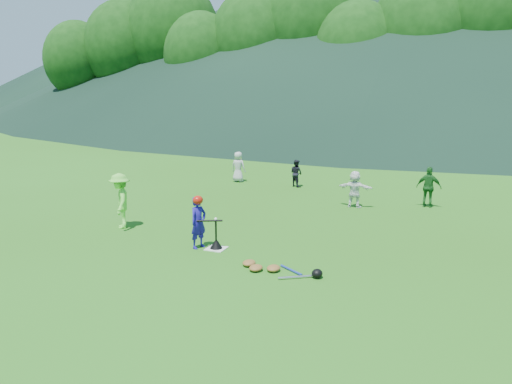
{
  "coord_description": "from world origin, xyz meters",
  "views": [
    {
      "loc": [
        5.2,
        -10.15,
        3.8
      ],
      "look_at": [
        0.0,
        2.5,
        0.9
      ],
      "focal_mm": 35.0,
      "sensor_mm": 36.0,
      "label": 1
    }
  ],
  "objects_px": {
    "adult_coach": "(120,201)",
    "fielder_d": "(355,189)",
    "batter_child": "(198,222)",
    "equipment_pile": "(273,268)",
    "fielder_a": "(238,167)",
    "batting_tee": "(216,244)",
    "fielder_c": "(429,187)",
    "home_plate": "(216,248)",
    "fielder_b": "(296,173)"
  },
  "relations": [
    {
      "from": "adult_coach",
      "to": "fielder_d",
      "type": "relative_size",
      "value": 1.27
    },
    {
      "from": "batter_child",
      "to": "equipment_pile",
      "type": "bearing_deg",
      "value": -91.73
    },
    {
      "from": "fielder_a",
      "to": "batting_tee",
      "type": "relative_size",
      "value": 1.8
    },
    {
      "from": "fielder_d",
      "to": "equipment_pile",
      "type": "height_order",
      "value": "fielder_d"
    },
    {
      "from": "fielder_a",
      "to": "fielder_c",
      "type": "relative_size",
      "value": 0.94
    },
    {
      "from": "home_plate",
      "to": "equipment_pile",
      "type": "height_order",
      "value": "equipment_pile"
    },
    {
      "from": "fielder_d",
      "to": "equipment_pile",
      "type": "xyz_separation_m",
      "value": [
        -0.42,
        -6.32,
        -0.53
      ]
    },
    {
      "from": "adult_coach",
      "to": "fielder_c",
      "type": "height_order",
      "value": "adult_coach"
    },
    {
      "from": "fielder_c",
      "to": "adult_coach",
      "type": "bearing_deg",
      "value": 40.45
    },
    {
      "from": "fielder_c",
      "to": "batting_tee",
      "type": "relative_size",
      "value": 1.92
    },
    {
      "from": "adult_coach",
      "to": "fielder_a",
      "type": "height_order",
      "value": "adult_coach"
    },
    {
      "from": "batter_child",
      "to": "adult_coach",
      "type": "height_order",
      "value": "adult_coach"
    },
    {
      "from": "batter_child",
      "to": "fielder_a",
      "type": "height_order",
      "value": "batter_child"
    },
    {
      "from": "adult_coach",
      "to": "fielder_d",
      "type": "bearing_deg",
      "value": 95.95
    },
    {
      "from": "batter_child",
      "to": "batting_tee",
      "type": "bearing_deg",
      "value": -62.89
    },
    {
      "from": "home_plate",
      "to": "fielder_d",
      "type": "relative_size",
      "value": 0.38
    },
    {
      "from": "fielder_b",
      "to": "batting_tee",
      "type": "relative_size",
      "value": 1.55
    },
    {
      "from": "adult_coach",
      "to": "fielder_b",
      "type": "distance_m",
      "value": 7.77
    },
    {
      "from": "fielder_d",
      "to": "batting_tee",
      "type": "bearing_deg",
      "value": 71.58
    },
    {
      "from": "adult_coach",
      "to": "equipment_pile",
      "type": "relative_size",
      "value": 0.84
    },
    {
      "from": "batter_child",
      "to": "fielder_d",
      "type": "height_order",
      "value": "batter_child"
    },
    {
      "from": "fielder_b",
      "to": "fielder_c",
      "type": "relative_size",
      "value": 0.8
    },
    {
      "from": "adult_coach",
      "to": "batting_tee",
      "type": "distance_m",
      "value": 3.36
    },
    {
      "from": "fielder_d",
      "to": "batting_tee",
      "type": "distance_m",
      "value": 5.9
    },
    {
      "from": "fielder_d",
      "to": "equipment_pile",
      "type": "bearing_deg",
      "value": 89.71
    },
    {
      "from": "adult_coach",
      "to": "fielder_d",
      "type": "distance_m",
      "value": 7.25
    },
    {
      "from": "fielder_b",
      "to": "equipment_pile",
      "type": "height_order",
      "value": "fielder_b"
    },
    {
      "from": "equipment_pile",
      "to": "batter_child",
      "type": "bearing_deg",
      "value": 160.17
    },
    {
      "from": "batter_child",
      "to": "adult_coach",
      "type": "distance_m",
      "value": 2.9
    },
    {
      "from": "home_plate",
      "to": "batter_child",
      "type": "height_order",
      "value": "batter_child"
    },
    {
      "from": "fielder_a",
      "to": "fielder_c",
      "type": "distance_m",
      "value": 7.61
    },
    {
      "from": "home_plate",
      "to": "fielder_c",
      "type": "xyz_separation_m",
      "value": [
        4.38,
        6.36,
        0.64
      ]
    },
    {
      "from": "adult_coach",
      "to": "batting_tee",
      "type": "bearing_deg",
      "value": 43.03
    },
    {
      "from": "batting_tee",
      "to": "fielder_b",
      "type": "bearing_deg",
      "value": 94.06
    },
    {
      "from": "home_plate",
      "to": "batting_tee",
      "type": "height_order",
      "value": "batting_tee"
    },
    {
      "from": "fielder_c",
      "to": "fielder_d",
      "type": "xyz_separation_m",
      "value": [
        -2.19,
        -0.91,
        -0.06
      ]
    },
    {
      "from": "home_plate",
      "to": "adult_coach",
      "type": "relative_size",
      "value": 0.3
    },
    {
      "from": "adult_coach",
      "to": "fielder_d",
      "type": "xyz_separation_m",
      "value": [
        5.43,
        4.8,
        -0.16
      ]
    },
    {
      "from": "home_plate",
      "to": "fielder_a",
      "type": "distance_m",
      "value": 8.6
    },
    {
      "from": "adult_coach",
      "to": "fielder_b",
      "type": "relative_size",
      "value": 1.44
    },
    {
      "from": "fielder_b",
      "to": "home_plate",
      "type": "bearing_deg",
      "value": 120.72
    },
    {
      "from": "batter_child",
      "to": "fielder_d",
      "type": "relative_size",
      "value": 1.06
    },
    {
      "from": "fielder_b",
      "to": "equipment_pile",
      "type": "bearing_deg",
      "value": 131.52
    },
    {
      "from": "adult_coach",
      "to": "fielder_a",
      "type": "bearing_deg",
      "value": 143.03
    },
    {
      "from": "fielder_a",
      "to": "fielder_d",
      "type": "xyz_separation_m",
      "value": [
        5.24,
        -2.57,
        -0.02
      ]
    },
    {
      "from": "fielder_b",
      "to": "batting_tee",
      "type": "height_order",
      "value": "fielder_b"
    },
    {
      "from": "fielder_b",
      "to": "fielder_d",
      "type": "distance_m",
      "value": 3.72
    },
    {
      "from": "fielder_d",
      "to": "equipment_pile",
      "type": "distance_m",
      "value": 6.35
    },
    {
      "from": "home_plate",
      "to": "fielder_a",
      "type": "xyz_separation_m",
      "value": [
        -3.05,
        8.02,
        0.6
      ]
    },
    {
      "from": "batting_tee",
      "to": "equipment_pile",
      "type": "bearing_deg",
      "value": -25.94
    }
  ]
}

